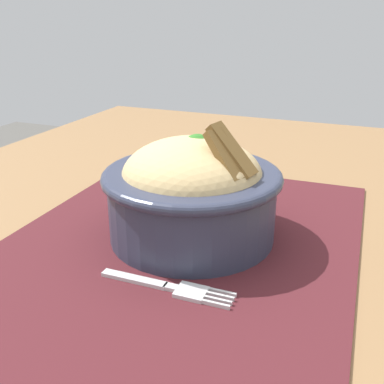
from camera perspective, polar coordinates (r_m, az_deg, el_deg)
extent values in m
cube|color=olive|center=(0.48, -3.26, -9.27)|extent=(1.27, 0.86, 0.04)
cylinder|color=brown|center=(1.26, -7.11, -8.54)|extent=(0.04, 0.04, 0.73)
cube|color=#47191E|center=(0.47, -1.70, -6.55)|extent=(0.47, 0.36, 0.00)
cylinder|color=#2D3347|center=(0.47, 0.00, -1.50)|extent=(0.17, 0.17, 0.07)
torus|color=#2D3347|center=(0.46, 0.00, 1.99)|extent=(0.18, 0.18, 0.01)
ellipsoid|color=tan|center=(0.46, 0.00, 2.11)|extent=(0.15, 0.15, 0.07)
sphere|color=#2D6E24|center=(0.47, 0.68, 5.13)|extent=(0.03, 0.03, 0.03)
sphere|color=#2D6E24|center=(0.46, 1.62, 4.63)|extent=(0.03, 0.03, 0.03)
cylinder|color=orange|center=(0.48, 2.12, 5.10)|extent=(0.04, 0.01, 0.01)
cylinder|color=orange|center=(0.48, -1.17, 5.22)|extent=(0.03, 0.03, 0.01)
cube|color=brown|center=(0.42, 4.23, 4.57)|extent=(0.04, 0.05, 0.05)
cube|color=brown|center=(0.43, 5.02, 5.14)|extent=(0.03, 0.05, 0.05)
cube|color=silver|center=(0.42, -7.43, -10.65)|extent=(0.01, 0.06, 0.00)
cube|color=silver|center=(0.40, -2.67, -11.78)|extent=(0.01, 0.01, 0.00)
cube|color=silver|center=(0.40, -0.10, -12.35)|extent=(0.02, 0.03, 0.00)
cube|color=silver|center=(0.38, 2.98, -13.81)|extent=(0.00, 0.02, 0.00)
cube|color=silver|center=(0.39, 3.27, -13.33)|extent=(0.00, 0.02, 0.00)
cube|color=silver|center=(0.39, 3.57, -12.84)|extent=(0.00, 0.02, 0.00)
cube|color=silver|center=(0.40, 3.84, -12.39)|extent=(0.00, 0.02, 0.00)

